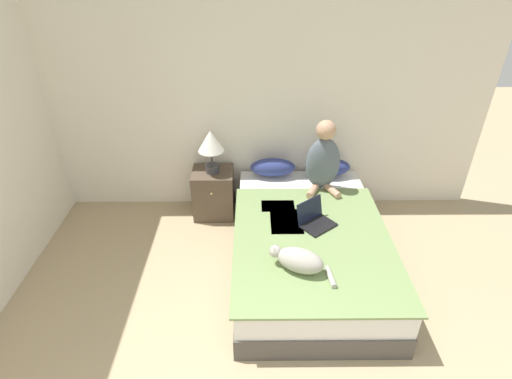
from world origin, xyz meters
TOP-DOWN VIEW (x-y plane):
  - wall_back at (0.00, 3.56)m, footprint 5.19×0.05m
  - bed at (0.59, 2.42)m, footprint 1.39×2.15m
  - pillow_near at (0.28, 3.36)m, footprint 0.50×0.22m
  - pillow_far at (0.89, 3.36)m, footprint 0.50×0.22m
  - person_sitting at (0.78, 3.10)m, footprint 0.36×0.35m
  - cat_tabby at (0.42, 1.84)m, footprint 0.50×0.38m
  - laptop_open at (0.64, 2.44)m, footprint 0.39×0.39m
  - nightstand at (-0.38, 3.29)m, footprint 0.45×0.42m
  - table_lamp at (-0.38, 3.28)m, footprint 0.27×0.27m

SIDE VIEW (x-z plane):
  - bed at x=0.59m, z-range 0.00..0.46m
  - nightstand at x=-0.38m, z-range 0.00..0.56m
  - laptop_open at x=0.64m, z-range 0.41..0.63m
  - cat_tabby at x=0.42m, z-range 0.47..0.67m
  - pillow_near at x=0.28m, z-range 0.47..0.67m
  - pillow_far at x=0.89m, z-range 0.47..0.67m
  - person_sitting at x=0.78m, z-range 0.42..1.17m
  - table_lamp at x=-0.38m, z-range 0.65..1.13m
  - wall_back at x=0.00m, z-range 0.00..2.55m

